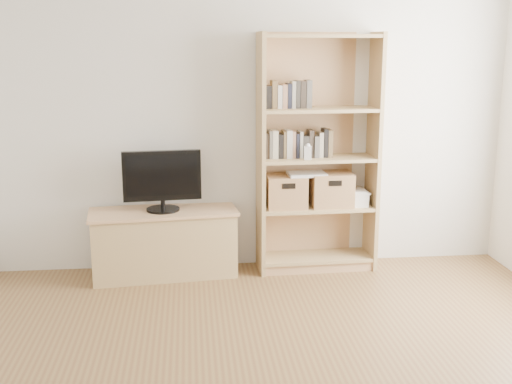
{
  "coord_description": "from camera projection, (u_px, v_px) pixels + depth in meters",
  "views": [
    {
      "loc": [
        -0.48,
        -2.9,
        1.92
      ],
      "look_at": [
        0.02,
        1.9,
        0.79
      ],
      "focal_mm": 45.0,
      "sensor_mm": 36.0,
      "label": 1
    }
  ],
  "objects": [
    {
      "name": "back_wall",
      "position": [
        246.0,
        117.0,
        5.42
      ],
      "size": [
        4.5,
        0.02,
        2.6
      ],
      "primitive_type": "cube",
      "color": "silver",
      "rests_on": "floor"
    },
    {
      "name": "tv_stand",
      "position": [
        164.0,
        244.0,
        5.37
      ],
      "size": [
        1.21,
        0.56,
        0.54
      ],
      "primitive_type": "cube",
      "rotation": [
        0.0,
        0.0,
        0.1
      ],
      "color": "tan",
      "rests_on": "floor"
    },
    {
      "name": "bookshelf",
      "position": [
        318.0,
        154.0,
        5.38
      ],
      "size": [
        1.01,
        0.39,
        2.0
      ],
      "primitive_type": "cube",
      "rotation": [
        0.0,
        0.0,
        0.03
      ],
      "color": "tan",
      "rests_on": "floor"
    },
    {
      "name": "television",
      "position": [
        162.0,
        181.0,
        5.25
      ],
      "size": [
        0.64,
        0.11,
        0.5
      ],
      "primitive_type": "cube",
      "rotation": [
        0.0,
        0.0,
        0.09
      ],
      "color": "black",
      "rests_on": "tv_stand"
    },
    {
      "name": "books_row_mid",
      "position": [
        317.0,
        145.0,
        5.38
      ],
      "size": [
        0.75,
        0.17,
        0.2
      ],
      "primitive_type": "cube",
      "rotation": [
        0.0,
        0.0,
        0.03
      ],
      "color": "#322921",
      "rests_on": "bookshelf"
    },
    {
      "name": "books_row_upper",
      "position": [
        292.0,
        96.0,
        5.26
      ],
      "size": [
        0.37,
        0.16,
        0.19
      ],
      "primitive_type": "cube",
      "rotation": [
        0.0,
        0.0,
        0.07
      ],
      "color": "#322921",
      "rests_on": "bookshelf"
    },
    {
      "name": "baby_monitor",
      "position": [
        308.0,
        153.0,
        5.25
      ],
      "size": [
        0.06,
        0.05,
        0.11
      ],
      "primitive_type": "cube",
      "rotation": [
        0.0,
        0.0,
        -0.23
      ],
      "color": "white",
      "rests_on": "bookshelf"
    },
    {
      "name": "basket_left",
      "position": [
        286.0,
        191.0,
        5.41
      ],
      "size": [
        0.33,
        0.27,
        0.27
      ],
      "primitive_type": "cube",
      "rotation": [
        0.0,
        0.0,
        0.0
      ],
      "color": "#A67F4B",
      "rests_on": "bookshelf"
    },
    {
      "name": "basket_right",
      "position": [
        331.0,
        189.0,
        5.46
      ],
      "size": [
        0.35,
        0.29,
        0.29
      ],
      "primitive_type": "cube",
      "rotation": [
        0.0,
        0.0,
        0.01
      ],
      "color": "#A67F4B",
      "rests_on": "bookshelf"
    },
    {
      "name": "laptop",
      "position": [
        307.0,
        174.0,
        5.38
      ],
      "size": [
        0.32,
        0.23,
        0.02
      ],
      "primitive_type": "cube",
      "rotation": [
        0.0,
        0.0,
        0.05
      ],
      "color": "white",
      "rests_on": "basket_left"
    },
    {
      "name": "magazine_stack",
      "position": [
        356.0,
        198.0,
        5.51
      ],
      "size": [
        0.17,
        0.24,
        0.11
      ],
      "primitive_type": "cube",
      "rotation": [
        0.0,
        0.0,
        -0.02
      ],
      "color": "beige",
      "rests_on": "bookshelf"
    }
  ]
}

